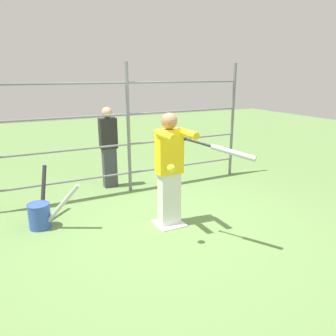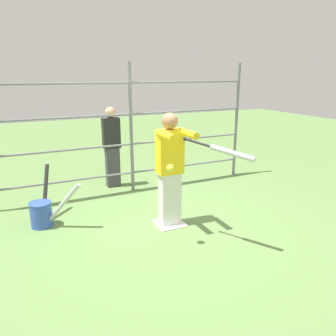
{
  "view_description": "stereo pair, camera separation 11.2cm",
  "coord_description": "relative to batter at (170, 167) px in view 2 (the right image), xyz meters",
  "views": [
    {
      "loc": [
        2.01,
        3.9,
        2.14
      ],
      "look_at": [
        0.14,
        0.24,
        0.94
      ],
      "focal_mm": 35.0,
      "sensor_mm": 36.0,
      "label": 1
    },
    {
      "loc": [
        1.9,
        3.95,
        2.14
      ],
      "look_at": [
        0.14,
        0.24,
        0.94
      ],
      "focal_mm": 35.0,
      "sensor_mm": 36.0,
      "label": 2
    }
  ],
  "objects": [
    {
      "name": "ground_plane",
      "position": [
        0.0,
        -0.02,
        -0.88
      ],
      "size": [
        24.0,
        24.0,
        0.0
      ],
      "primitive_type": "plane",
      "color": "#608447"
    },
    {
      "name": "baseball_bat_swinging",
      "position": [
        -0.29,
        0.89,
        0.38
      ],
      "size": [
        0.53,
        0.81,
        0.2
      ],
      "color": "black"
    },
    {
      "name": "batter",
      "position": [
        0.0,
        0.0,
        0.0
      ],
      "size": [
        0.42,
        0.55,
        1.63
      ],
      "color": "silver",
      "rests_on": "ground"
    },
    {
      "name": "bystander_behind_fence",
      "position": [
        0.26,
        -2.01,
        -0.08
      ],
      "size": [
        0.32,
        0.2,
        1.54
      ],
      "color": "#3F3F47",
      "rests_on": "ground"
    },
    {
      "name": "softball_in_flight",
      "position": [
        0.28,
        0.58,
        0.17
      ],
      "size": [
        0.1,
        0.1,
        0.1
      ],
      "color": "yellow"
    },
    {
      "name": "fence_backstop",
      "position": [
        0.0,
        -1.62,
        0.28
      ],
      "size": [
        4.68,
        0.06,
        2.32
      ],
      "color": "slate",
      "rests_on": "ground"
    },
    {
      "name": "home_plate",
      "position": [
        0.0,
        -0.02,
        -0.87
      ],
      "size": [
        0.4,
        0.4,
        0.02
      ],
      "color": "white",
      "rests_on": "ground"
    },
    {
      "name": "bat_bucket",
      "position": [
        1.67,
        -0.76,
        -0.66
      ],
      "size": [
        0.7,
        0.99,
        0.78
      ],
      "color": "#3351B2",
      "rests_on": "ground"
    }
  ]
}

